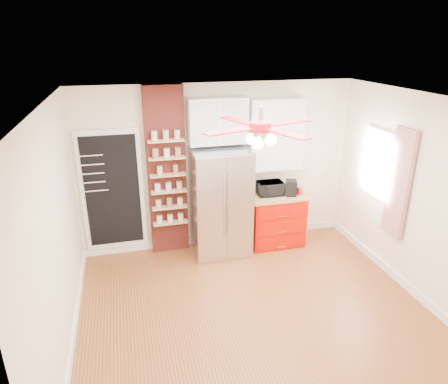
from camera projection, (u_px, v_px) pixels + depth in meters
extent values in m
plane|color=#984F26|center=(254.00, 310.00, 5.23)|extent=(4.50, 4.50, 0.00)
plane|color=white|center=(261.00, 102.00, 4.24)|extent=(4.50, 4.50, 0.00)
cube|color=#FFF1CD|center=(218.00, 167.00, 6.54)|extent=(4.50, 0.02, 2.70)
cube|color=#FFF1CD|center=(345.00, 328.00, 2.93)|extent=(4.50, 0.02, 2.70)
cube|color=#FFF1CD|center=(56.00, 239.00, 4.22)|extent=(0.02, 4.00, 2.70)
cube|color=#FFF1CD|center=(419.00, 199.00, 5.25)|extent=(0.02, 4.00, 2.70)
cube|color=white|center=(113.00, 191.00, 6.21)|extent=(0.95, 0.04, 1.95)
cube|color=black|center=(113.00, 192.00, 6.19)|extent=(0.82, 0.02, 1.78)
cube|color=maroon|center=(167.00, 172.00, 6.27)|extent=(0.60, 0.16, 2.70)
cube|color=#B6B6BB|center=(221.00, 202.00, 6.37)|extent=(0.90, 0.70, 1.75)
cube|color=white|center=(217.00, 121.00, 6.08)|extent=(0.90, 0.35, 0.70)
cube|color=#C40C00|center=(275.00, 220.00, 6.80)|extent=(0.90, 0.60, 0.86)
cube|color=tan|center=(276.00, 195.00, 6.63)|extent=(0.94, 0.64, 0.04)
cube|color=white|center=(275.00, 134.00, 6.42)|extent=(0.90, 0.30, 1.15)
cube|color=white|center=(379.00, 165.00, 5.99)|extent=(0.04, 0.75, 1.05)
cube|color=#AD171C|center=(399.00, 183.00, 5.52)|extent=(0.06, 0.40, 1.55)
cylinder|color=silver|center=(261.00, 116.00, 4.30)|extent=(0.05, 0.05, 0.20)
cylinder|color=#B80B10|center=(260.00, 127.00, 4.34)|extent=(0.24, 0.24, 0.10)
sphere|color=white|center=(260.00, 141.00, 4.40)|extent=(0.13, 0.13, 0.13)
imported|color=black|center=(270.00, 188.00, 6.56)|extent=(0.41, 0.28, 0.23)
cube|color=black|center=(291.00, 188.00, 6.55)|extent=(0.23, 0.25, 0.25)
cylinder|color=red|center=(300.00, 191.00, 6.60)|extent=(0.12, 0.12, 0.12)
cylinder|color=#BB2D0A|center=(296.00, 187.00, 6.75)|extent=(0.11, 0.11, 0.13)
cylinder|color=beige|center=(160.00, 171.00, 6.06)|extent=(0.10, 0.10, 0.14)
cylinder|color=#9C6F4F|center=(176.00, 169.00, 6.15)|extent=(0.09, 0.09, 0.13)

